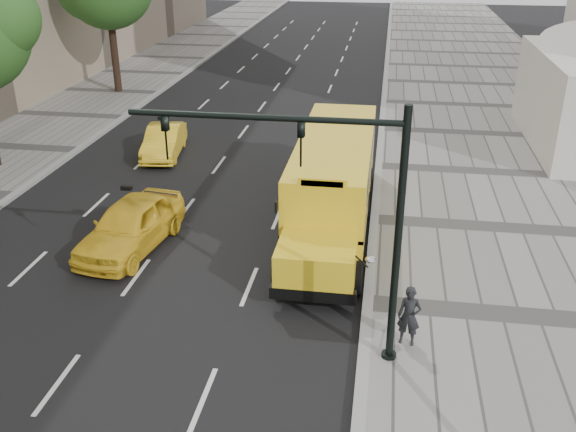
# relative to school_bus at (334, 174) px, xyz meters

# --- Properties ---
(ground) EXTENTS (140.00, 140.00, 0.00)m
(ground) POSITION_rel_school_bus_xyz_m (-4.50, -0.01, -1.76)
(ground) COLOR black
(ground) RESTS_ON ground
(sidewalk_museum) EXTENTS (12.00, 140.00, 0.15)m
(sidewalk_museum) POSITION_rel_school_bus_xyz_m (7.50, -0.01, -1.69)
(sidewalk_museum) COLOR gray
(sidewalk_museum) RESTS_ON ground
(curb_museum) EXTENTS (0.30, 140.00, 0.15)m
(curb_museum) POSITION_rel_school_bus_xyz_m (1.50, -0.01, -1.69)
(curb_museum) COLOR gray
(curb_museum) RESTS_ON ground
(curb_far) EXTENTS (0.30, 140.00, 0.15)m
(curb_far) POSITION_rel_school_bus_xyz_m (-12.50, -0.01, -1.69)
(curb_far) COLOR gray
(curb_far) RESTS_ON ground
(school_bus) EXTENTS (2.96, 11.56, 3.19)m
(school_bus) POSITION_rel_school_bus_xyz_m (0.00, 0.00, 0.00)
(school_bus) COLOR yellow
(school_bus) RESTS_ON ground
(taxi_near) EXTENTS (2.62, 5.08, 1.65)m
(taxi_near) POSITION_rel_school_bus_xyz_m (-6.30, -3.19, -0.94)
(taxi_near) COLOR yellow
(taxi_near) RESTS_ON ground
(taxi_far) EXTENTS (2.06, 4.36, 1.38)m
(taxi_far) POSITION_rel_school_bus_xyz_m (-8.26, 5.81, -1.07)
(taxi_far) COLOR yellow
(taxi_far) RESTS_ON ground
(pedestrian) EXTENTS (0.64, 0.48, 1.58)m
(pedestrian) POSITION_rel_school_bus_xyz_m (2.54, -7.34, -0.82)
(pedestrian) COLOR black
(pedestrian) RESTS_ON sidewalk_museum
(traffic_signal) EXTENTS (6.18, 0.36, 6.40)m
(traffic_signal) POSITION_rel_school_bus_xyz_m (0.69, -7.98, 2.33)
(traffic_signal) COLOR black
(traffic_signal) RESTS_ON ground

